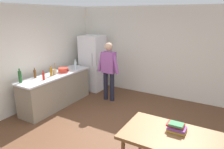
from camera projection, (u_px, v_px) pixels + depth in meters
name	position (u px, v px, depth m)	size (l,w,h in m)	color
ground_plane	(102.00, 140.00, 4.17)	(14.00, 14.00, 0.00)	brown
wall_back	(155.00, 52.00, 6.28)	(6.40, 0.12, 2.70)	silver
wall_left	(19.00, 60.00, 5.21)	(0.12, 5.60, 2.70)	silver
kitchen_counter	(56.00, 90.00, 5.67)	(0.64, 2.20, 0.90)	gray
refrigerator	(93.00, 63.00, 6.82)	(0.70, 0.67, 1.80)	white
person	(109.00, 68.00, 5.89)	(0.70, 0.22, 1.70)	#1E1E2D
dining_table	(170.00, 139.00, 3.06)	(1.40, 0.90, 0.75)	brown
cooking_pot	(63.00, 70.00, 5.74)	(0.40, 0.28, 0.12)	red
utensil_jar	(55.00, 72.00, 5.51)	(0.11, 0.11, 0.32)	tan
bottle_water_clear	(76.00, 65.00, 5.98)	(0.07, 0.07, 0.30)	silver
bottle_oil_amber	(51.00, 72.00, 5.35)	(0.06, 0.06, 0.28)	#996619
bottle_wine_green	(20.00, 77.00, 4.83)	(0.08, 0.08, 0.34)	#1E5123
bottle_sauce_red	(43.00, 76.00, 5.05)	(0.06, 0.06, 0.24)	#B22319
bottle_beer_brown	(35.00, 74.00, 5.21)	(0.06, 0.06, 0.26)	#5B3314
book_stack	(177.00, 127.00, 3.11)	(0.29, 0.22, 0.14)	gold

